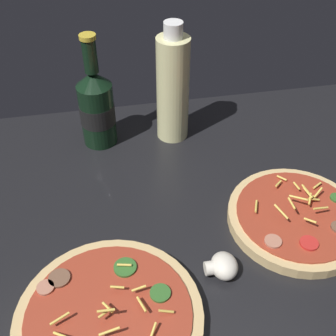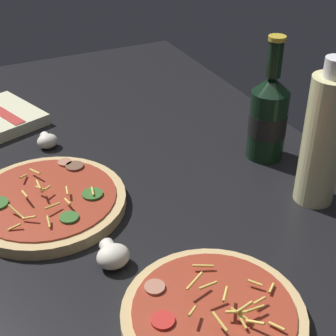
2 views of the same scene
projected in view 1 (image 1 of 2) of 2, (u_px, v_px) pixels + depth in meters
counter_slab at (178, 260)px, 68.11cm from camera, size 160.00×90.00×2.50cm
pizza_near at (109, 318)px, 58.02cm from camera, size 26.12×26.12×4.93cm
pizza_far at (296, 218)px, 71.89cm from camera, size 23.32×23.32×5.12cm
beer_bottle at (97, 107)px, 84.36cm from camera, size 7.12×7.12×23.57cm
oil_bottle at (173, 88)px, 84.01cm from camera, size 6.59×6.59×24.96cm
mushroom_right at (223, 266)px, 63.76cm from camera, size 5.08×4.84×3.39cm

